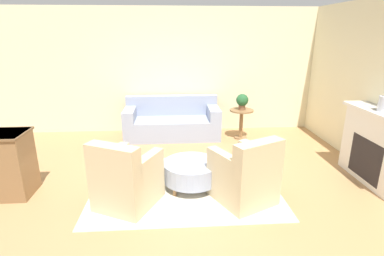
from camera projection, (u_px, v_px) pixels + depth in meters
name	position (u px, v px, depth m)	size (l,w,h in m)	color
ground_plane	(185.00, 185.00, 4.61)	(16.00, 16.00, 0.00)	#AD7F51
wall_back	(179.00, 71.00, 6.91)	(9.61, 0.12, 2.80)	beige
rug	(185.00, 185.00, 4.61)	(2.75, 2.11, 0.01)	beige
couch	(172.00, 123.00, 6.72)	(2.07, 0.89, 0.88)	#8E99B2
armchair_left	(126.00, 180.00, 3.97)	(0.97, 1.00, 0.94)	#C6B289
armchair_right	(245.00, 176.00, 4.08)	(0.97, 1.00, 0.94)	#C6B289
ottoman_table	(191.00, 171.00, 4.49)	(0.84, 0.84, 0.40)	#8E99B2
side_table	(241.00, 119.00, 6.55)	(0.51, 0.51, 0.65)	olive
fireplace	(378.00, 146.00, 4.54)	(0.44, 1.44, 1.15)	silver
potted_plant_on_side_table	(242.00, 101.00, 6.43)	(0.26, 0.26, 0.34)	brown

